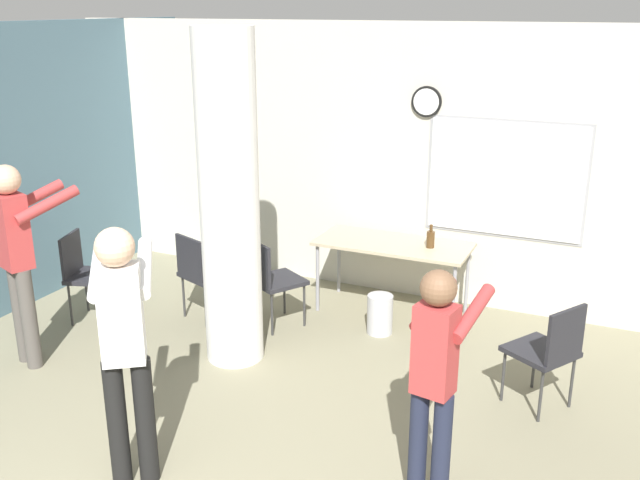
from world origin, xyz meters
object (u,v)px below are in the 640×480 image
at_px(chair_mid_room, 549,348).
at_px(chair_near_pillar, 202,270).
at_px(person_watching_back, 19,250).
at_px(person_playing_side, 436,371).
at_px(chair_by_left_wall, 86,270).
at_px(bottle_on_table, 431,239).
at_px(folding_table, 393,248).
at_px(chair_table_left, 271,276).
at_px(person_playing_front, 124,337).

xyz_separation_m(chair_mid_room, chair_near_pillar, (-3.28, 0.32, 0.00)).
bearing_deg(chair_near_pillar, person_watching_back, -121.99).
bearing_deg(chair_mid_room, person_playing_side, -109.45).
relative_size(chair_by_left_wall, person_playing_side, 0.56).
xyz_separation_m(chair_mid_room, person_watching_back, (-4.13, -1.05, 0.52)).
xyz_separation_m(bottle_on_table, chair_near_pillar, (-2.00, -0.92, -0.31)).
bearing_deg(chair_mid_room, person_watching_back, -165.75).
distance_m(folding_table, person_watching_back, 3.39).
distance_m(folding_table, chair_table_left, 1.24).
height_order(bottle_on_table, chair_table_left, bottle_on_table).
distance_m(chair_by_left_wall, person_playing_front, 2.76).
height_order(person_playing_side, person_playing_front, person_playing_front).
relative_size(chair_table_left, person_playing_side, 0.56).
distance_m(bottle_on_table, chair_near_pillar, 2.22).
bearing_deg(bottle_on_table, chair_mid_room, -44.11).
bearing_deg(folding_table, chair_mid_room, -36.81).
xyz_separation_m(chair_mid_room, chair_table_left, (-2.59, 0.45, 0.00)).
distance_m(folding_table, person_playing_side, 2.89).
bearing_deg(chair_table_left, person_watching_back, -135.90).
distance_m(folding_table, chair_by_left_wall, 2.99).
relative_size(chair_near_pillar, chair_by_left_wall, 1.00).
relative_size(folding_table, person_playing_front, 0.87).
bearing_deg(chair_table_left, bottle_on_table, 31.24).
relative_size(person_playing_side, person_playing_front, 0.90).
distance_m(chair_mid_room, person_playing_side, 1.55).
bearing_deg(bottle_on_table, chair_table_left, -148.76).
bearing_deg(chair_by_left_wall, bottle_on_table, 24.59).
bearing_deg(person_watching_back, person_playing_front, -26.91).
distance_m(chair_mid_room, chair_near_pillar, 3.29).
height_order(chair_mid_room, person_playing_front, person_playing_front).
bearing_deg(chair_mid_room, chair_table_left, 170.17).
bearing_deg(person_playing_front, chair_mid_room, 40.60).
distance_m(chair_near_pillar, chair_table_left, 0.70).
xyz_separation_m(chair_near_pillar, person_watching_back, (-0.86, -1.37, 0.52)).
xyz_separation_m(chair_table_left, person_playing_front, (0.28, -2.42, 0.51)).
bearing_deg(folding_table, person_playing_front, -101.56).
bearing_deg(chair_near_pillar, chair_by_left_wall, -155.74).
xyz_separation_m(chair_mid_room, person_playing_front, (-2.31, -1.98, 0.51)).
height_order(bottle_on_table, person_playing_side, person_playing_side).
xyz_separation_m(folding_table, chair_table_left, (-0.94, -0.79, -0.17)).
height_order(bottle_on_table, person_watching_back, person_watching_back).
bearing_deg(person_playing_side, chair_near_pillar, 148.09).
distance_m(person_watching_back, person_playing_side, 3.65).
height_order(bottle_on_table, chair_near_pillar, bottle_on_table).
bearing_deg(chair_by_left_wall, folding_table, 27.42).
xyz_separation_m(person_watching_back, person_playing_side, (3.63, -0.36, -0.12)).
distance_m(bottle_on_table, chair_table_left, 1.56).
relative_size(bottle_on_table, person_watching_back, 0.13).
bearing_deg(folding_table, person_watching_back, -137.40).
xyz_separation_m(person_playing_side, person_playing_front, (-1.81, -0.57, 0.10)).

